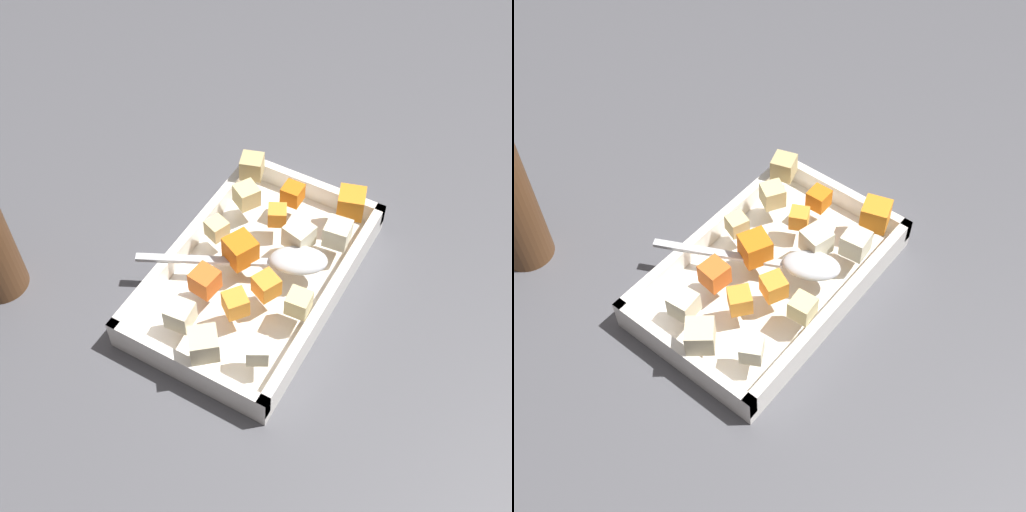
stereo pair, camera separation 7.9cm
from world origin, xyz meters
The scene contains 19 objects.
ground_plane centered at (0.00, 0.00, 0.00)m, with size 4.00×4.00×0.00m, color #4C4C51.
baking_dish centered at (-0.02, -0.01, 0.01)m, with size 0.33×0.21×0.04m.
carrot_chunk_near_right centered at (-0.03, 0.01, 0.06)m, with size 0.03×0.03×0.03m, color orange.
carrot_chunk_heap_side centered at (0.09, 0.00, 0.06)m, with size 0.03×0.03×0.03m, color orange.
carrot_chunk_near_left centered at (0.11, -0.07, 0.06)m, with size 0.03×0.03×0.03m, color orange.
carrot_chunk_corner_nw centered at (-0.09, -0.02, 0.06)m, with size 0.03×0.03×0.03m, color orange.
carrot_chunk_corner_ne centered at (0.05, 0.00, 0.06)m, with size 0.02×0.02×0.02m, color orange.
carrot_chunk_mid_left centered at (-0.08, 0.02, 0.06)m, with size 0.03×0.03×0.03m, color orange.
carrot_chunk_front_center centered at (-0.05, -0.04, 0.06)m, with size 0.03×0.03×0.03m, color orange.
potato_chunk_corner_sw centered at (0.11, 0.07, 0.06)m, with size 0.03×0.03×0.03m, color tan.
potato_chunk_rim_edge centered at (0.06, 0.05, 0.06)m, with size 0.03×0.03×0.03m, color #E0CC89.
potato_chunk_center centered at (0.03, -0.04, 0.06)m, with size 0.03×0.03×0.03m, color beige.
potato_chunk_near_spoon centered at (-0.14, 0.02, 0.06)m, with size 0.03×0.03×0.03m, color beige.
potato_chunk_heap_top centered at (-0.01, 0.05, 0.06)m, with size 0.02×0.02×0.02m, color #E0CC89.
potato_chunk_back_center centered at (-0.16, -0.02, 0.06)m, with size 0.03×0.03×0.03m, color beige.
potato_chunk_corner_se centered at (-0.06, -0.09, 0.06)m, with size 0.03×0.03×0.03m, color #E0CC89.
potato_chunk_far_right centered at (-0.14, -0.08, 0.06)m, with size 0.02×0.02×0.02m, color beige.
potato_chunk_under_handle centered at (0.06, -0.08, 0.06)m, with size 0.03×0.03×0.03m, color beige.
serving_spoon centered at (-0.01, -0.04, 0.05)m, with size 0.13×0.22×0.02m.
Camera 2 is at (-0.41, -0.32, 0.67)m, focal length 46.32 mm.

